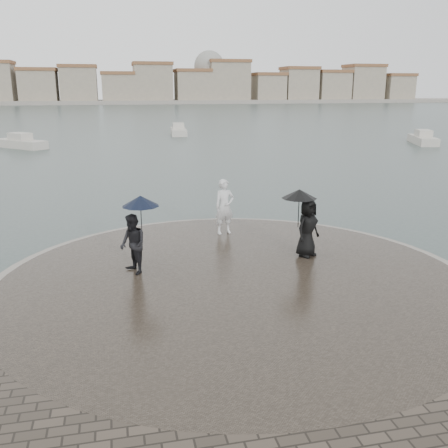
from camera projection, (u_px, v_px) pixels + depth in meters
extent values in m
plane|color=#2B3835|center=(279.00, 362.00, 9.52)|extent=(400.00, 400.00, 0.00)
cylinder|color=gray|center=(235.00, 286.00, 12.77)|extent=(12.50, 12.50, 0.32)
cylinder|color=#2D261E|center=(235.00, 285.00, 12.77)|extent=(11.90, 11.90, 0.36)
imported|color=silver|center=(225.00, 207.00, 16.42)|extent=(0.73, 0.55, 1.82)
imported|color=black|center=(133.00, 244.00, 12.89)|extent=(0.85, 0.94, 1.57)
cylinder|color=black|center=(141.00, 222.00, 12.89)|extent=(0.02, 0.02, 0.90)
cone|color=black|center=(140.00, 201.00, 12.74)|extent=(0.97, 0.97, 0.28)
imported|color=black|center=(307.00, 228.00, 14.21)|extent=(0.97, 0.87, 1.67)
cylinder|color=black|center=(299.00, 212.00, 14.13)|extent=(0.02, 0.02, 0.90)
cone|color=black|center=(299.00, 194.00, 13.99)|extent=(1.00, 1.00, 0.26)
cube|color=gray|center=(119.00, 102.00, 162.82)|extent=(260.00, 20.00, 1.20)
cube|color=#9F937E|center=(39.00, 88.00, 153.80)|extent=(11.00, 10.00, 10.00)
cube|color=brown|center=(37.00, 69.00, 152.35)|extent=(11.60, 10.60, 1.00)
cube|color=#9F937E|center=(79.00, 86.00, 156.18)|extent=(11.00, 10.00, 11.00)
cube|color=brown|center=(78.00, 66.00, 154.60)|extent=(11.60, 10.60, 1.00)
cube|color=#9F937E|center=(118.00, 90.00, 158.97)|extent=(10.00, 10.00, 9.00)
cube|color=brown|center=(117.00, 73.00, 157.65)|extent=(10.60, 10.60, 1.00)
cube|color=#9F937E|center=(153.00, 85.00, 160.88)|extent=(12.00, 10.00, 12.00)
cube|color=brown|center=(152.00, 64.00, 159.16)|extent=(12.60, 10.60, 1.00)
cube|color=#9F937E|center=(193.00, 88.00, 163.87)|extent=(11.00, 10.00, 10.00)
cube|color=brown|center=(192.00, 71.00, 162.42)|extent=(11.60, 10.60, 1.00)
cube|color=#9F937E|center=(228.00, 83.00, 165.99)|extent=(13.00, 10.00, 13.00)
cube|color=brown|center=(228.00, 61.00, 164.14)|extent=(13.60, 10.60, 1.00)
cube|color=#9F937E|center=(268.00, 89.00, 169.46)|extent=(10.00, 10.00, 9.00)
cube|color=brown|center=(269.00, 74.00, 168.14)|extent=(10.60, 10.60, 1.00)
cube|color=#9F937E|center=(299.00, 86.00, 171.50)|extent=(11.00, 10.00, 11.00)
cube|color=brown|center=(300.00, 68.00, 169.92)|extent=(11.60, 10.60, 1.00)
cube|color=#9F937E|center=(331.00, 88.00, 174.15)|extent=(11.00, 10.00, 10.00)
cube|color=brown|center=(332.00, 72.00, 172.70)|extent=(11.60, 10.60, 1.00)
cube|color=#9F937E|center=(363.00, 85.00, 176.41)|extent=(12.00, 10.00, 12.00)
cube|color=brown|center=(364.00, 66.00, 174.69)|extent=(12.60, 10.60, 1.00)
cube|color=#9F937E|center=(396.00, 89.00, 179.53)|extent=(10.00, 10.00, 9.00)
cube|color=brown|center=(397.00, 75.00, 178.21)|extent=(10.60, 10.60, 1.00)
sphere|color=gray|center=(209.00, 66.00, 165.16)|extent=(10.00, 10.00, 10.00)
cube|color=#B8B2A6|center=(423.00, 141.00, 46.48)|extent=(3.35, 5.72, 0.90)
cube|color=#B8B2A6|center=(423.00, 135.00, 46.32)|extent=(1.80, 2.29, 0.90)
cube|color=#B8B2A6|center=(21.00, 145.00, 43.32)|extent=(4.95, 5.09, 0.90)
cube|color=#B8B2A6|center=(20.00, 138.00, 43.16)|extent=(2.25, 2.28, 0.90)
cube|color=#B8B2A6|center=(178.00, 133.00, 55.38)|extent=(2.04, 5.61, 0.90)
cube|color=#B8B2A6|center=(178.00, 127.00, 55.22)|extent=(1.36, 2.09, 0.90)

